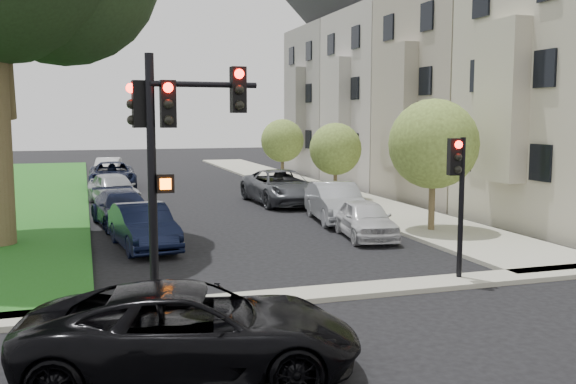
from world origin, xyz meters
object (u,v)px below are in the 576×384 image
object	(u,v)px
car_parked_0	(365,219)
car_parked_1	(336,202)
car_parked_2	(281,187)
small_tree_c	(282,141)
car_parked_7	(113,189)
small_tree_a	(433,144)
traffic_signal_main	(171,135)
traffic_signal_secondary	(458,182)
car_cross_near	(192,331)
car_parked_8	(112,175)
small_tree_b	(335,149)
car_parked_6	(123,209)
car_parked_9	(108,169)
car_parked_5	(143,227)

from	to	relation	value
car_parked_0	car_parked_1	xyz separation A→B (m)	(0.33, 3.41, 0.11)
car_parked_0	car_parked_2	bearing A→B (deg)	99.56
small_tree_c	car_parked_7	bearing A→B (deg)	-146.37
small_tree_c	small_tree_a	bearing A→B (deg)	-90.00
small_tree_c	traffic_signal_main	bearing A→B (deg)	-112.34
traffic_signal_secondary	car_cross_near	distance (m)	8.08
traffic_signal_secondary	car_parked_8	xyz separation A→B (m)	(-7.00, 23.48, -1.69)
traffic_signal_secondary	small_tree_b	bearing A→B (deg)	79.14
car_cross_near	car_parked_1	xyz separation A→B (m)	(7.57, 12.97, 0.03)
small_tree_a	car_parked_8	world-z (taller)	small_tree_a
car_parked_6	car_parked_9	world-z (taller)	car_parked_9
car_parked_9	car_parked_8	bearing A→B (deg)	-80.13
car_cross_near	car_parked_6	xyz separation A→B (m)	(-0.21, 14.29, -0.07)
traffic_signal_main	car_parked_7	distance (m)	16.87
small_tree_c	car_parked_8	world-z (taller)	small_tree_c
small_tree_c	car_parked_0	distance (m)	17.83
car_cross_near	car_parked_6	world-z (taller)	car_cross_near
car_parked_5	car_parked_8	world-z (taller)	car_parked_8
small_tree_a	traffic_signal_secondary	world-z (taller)	small_tree_a
car_parked_1	car_parked_6	size ratio (longest dim) A/B	1.01
car_parked_2	traffic_signal_secondary	bearing A→B (deg)	-92.87
car_parked_6	small_tree_c	bearing A→B (deg)	44.38
small_tree_c	car_parked_9	bearing A→B (deg)	149.25
traffic_signal_main	car_parked_1	xyz separation A→B (m)	(7.34, 9.20, -2.87)
small_tree_b	car_parked_1	distance (m)	6.32
traffic_signal_secondary	car_cross_near	xyz separation A→B (m)	(-6.96, -3.73, -1.72)
car_parked_2	car_parked_6	size ratio (longest dim) A/B	1.25
traffic_signal_main	car_parked_5	world-z (taller)	traffic_signal_main
traffic_signal_secondary	car_parked_7	distance (m)	18.24
traffic_signal_secondary	car_parked_9	world-z (taller)	traffic_signal_secondary
car_parked_9	small_tree_b	bearing A→B (deg)	-45.76
car_parked_2	traffic_signal_main	bearing A→B (deg)	-117.42
car_cross_near	car_parked_5	size ratio (longest dim) A/B	1.25
car_parked_1	car_parked_9	size ratio (longest dim) A/B	1.09
car_parked_0	car_parked_1	size ratio (longest dim) A/B	0.83
car_parked_1	car_parked_6	distance (m)	7.89
small_tree_b	car_parked_6	xyz separation A→B (m)	(-10.03, -4.33, -1.81)
small_tree_c	car_cross_near	size ratio (longest dim) A/B	0.75
small_tree_b	car_parked_1	bearing A→B (deg)	-111.67
car_parked_2	car_parked_0	bearing A→B (deg)	-91.39
small_tree_a	small_tree_b	world-z (taller)	small_tree_a
small_tree_b	car_parked_2	world-z (taller)	small_tree_b
car_parked_0	small_tree_c	bearing A→B (deg)	90.26
small_tree_c	car_cross_near	distance (m)	28.88
car_parked_8	car_cross_near	bearing A→B (deg)	-88.45
small_tree_a	car_parked_1	distance (m)	4.55
small_tree_b	car_parked_2	size ratio (longest dim) A/B	0.66
car_parked_1	car_parked_8	distance (m)	16.14
car_parked_0	small_tree_b	bearing A→B (deg)	82.75
car_parked_0	car_cross_near	bearing A→B (deg)	-118.55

